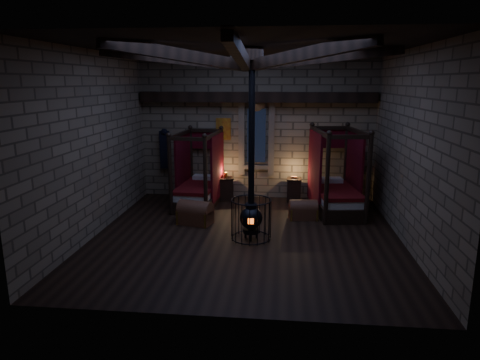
# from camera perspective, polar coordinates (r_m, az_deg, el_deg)

# --- Properties ---
(room) EXTENTS (7.02, 7.02, 4.29)m
(room) POSITION_cam_1_polar(r_m,az_deg,el_deg) (9.44, 0.96, 14.50)
(room) COLOR black
(room) RESTS_ON ground
(bed_left) EXTENTS (1.22, 2.09, 2.11)m
(bed_left) POSITION_cam_1_polar(r_m,az_deg,el_deg) (12.35, -5.51, -0.99)
(bed_left) COLOR black
(bed_left) RESTS_ON ground
(bed_right) EXTENTS (1.41, 2.29, 2.25)m
(bed_right) POSITION_cam_1_polar(r_m,az_deg,el_deg) (11.96, 12.57, -1.53)
(bed_right) COLOR black
(bed_right) RESTS_ON ground
(trunk_left) EXTENTS (0.93, 0.71, 0.61)m
(trunk_left) POSITION_cam_1_polar(r_m,az_deg,el_deg) (10.81, -5.99, -4.45)
(trunk_left) COLOR #59301C
(trunk_left) RESTS_ON ground
(trunk_right) EXTENTS (0.75, 0.53, 0.52)m
(trunk_right) POSITION_cam_1_polar(r_m,az_deg,el_deg) (11.25, 8.41, -4.01)
(trunk_right) COLOR #59301C
(trunk_right) RESTS_ON ground
(nightstand_left) EXTENTS (0.52, 0.50, 0.86)m
(nightstand_left) POSITION_cam_1_polar(r_m,az_deg,el_deg) (12.82, -1.88, -1.15)
(nightstand_left) COLOR black
(nightstand_left) RESTS_ON ground
(nightstand_right) EXTENTS (0.45, 0.43, 0.76)m
(nightstand_right) POSITION_cam_1_polar(r_m,az_deg,el_deg) (12.79, 7.21, -1.30)
(nightstand_right) COLOR black
(nightstand_right) RESTS_ON ground
(stove) EXTENTS (0.91, 0.91, 4.05)m
(stove) POSITION_cam_1_polar(r_m,az_deg,el_deg) (9.63, 1.49, -4.59)
(stove) COLOR black
(stove) RESTS_ON ground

